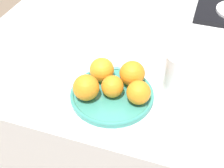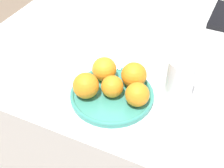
% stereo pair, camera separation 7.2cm
% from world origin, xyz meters
% --- Properties ---
extents(ground_plane, '(12.00, 12.00, 0.00)m').
position_xyz_m(ground_plane, '(0.00, 0.00, 0.00)').
color(ground_plane, '#7A6651').
extents(table, '(1.10, 0.99, 0.74)m').
position_xyz_m(table, '(0.00, 0.00, 0.37)').
color(table, white).
rests_on(table, ground_plane).
extents(fruit_platter, '(0.24, 0.24, 0.02)m').
position_xyz_m(fruit_platter, '(0.01, -0.31, 0.75)').
color(fruit_platter, teal).
rests_on(fruit_platter, table).
extents(orange_0, '(0.06, 0.06, 0.06)m').
position_xyz_m(orange_0, '(0.01, -0.32, 0.78)').
color(orange_0, orange).
rests_on(orange_0, fruit_platter).
extents(orange_1, '(0.07, 0.07, 0.07)m').
position_xyz_m(orange_1, '(-0.05, -0.35, 0.79)').
color(orange_1, orange).
rests_on(orange_1, fruit_platter).
extents(orange_2, '(0.07, 0.07, 0.07)m').
position_xyz_m(orange_2, '(-0.04, -0.26, 0.79)').
color(orange_2, orange).
rests_on(orange_2, fruit_platter).
extents(orange_3, '(0.07, 0.07, 0.07)m').
position_xyz_m(orange_3, '(0.05, -0.25, 0.79)').
color(orange_3, orange).
rests_on(orange_3, fruit_platter).
extents(orange_4, '(0.07, 0.07, 0.07)m').
position_xyz_m(orange_4, '(0.09, -0.32, 0.79)').
color(orange_4, orange).
rests_on(orange_4, fruit_platter).
extents(water_glass, '(0.08, 0.08, 0.13)m').
position_xyz_m(water_glass, '(0.18, -0.23, 0.80)').
color(water_glass, silver).
rests_on(water_glass, table).
extents(napkin, '(0.13, 0.14, 0.01)m').
position_xyz_m(napkin, '(-0.14, 0.05, 0.74)').
color(napkin, white).
rests_on(napkin, table).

